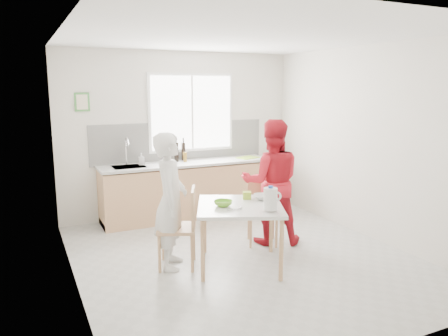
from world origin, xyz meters
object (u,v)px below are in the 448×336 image
object	(u,v)px
chair_left	(183,224)
bowl_white	(263,197)
person_white	(171,201)
person_red	(271,182)
milk_jug	(271,199)
wine_bottle_b	(184,151)
dining_table	(240,211)
bowl_green	(223,203)
chair_far	(262,208)
wine_bottle_a	(176,152)

from	to	relation	value
chair_left	bowl_white	xyz separation A→B (m)	(0.99, -0.17, 0.26)
person_white	person_red	xyz separation A→B (m)	(1.50, 0.21, 0.04)
milk_jug	wine_bottle_b	bearing A→B (deg)	114.61
dining_table	person_white	world-z (taller)	person_white
dining_table	person_red	xyz separation A→B (m)	(0.76, 0.54, 0.17)
bowl_green	wine_bottle_b	distance (m)	2.36
person_red	bowl_white	world-z (taller)	person_red
chair_left	milk_jug	distance (m)	1.11
chair_left	bowl_white	bearing A→B (deg)	104.34
chair_far	person_white	bearing A→B (deg)	-144.99
dining_table	wine_bottle_b	size ratio (longest dim) A/B	4.32
dining_table	chair_left	xyz separation A→B (m)	(-0.62, 0.28, -0.15)
dining_table	wine_bottle_a	xyz separation A→B (m)	(0.01, 2.27, 0.40)
wine_bottle_a	bowl_white	bearing A→B (deg)	-80.44
bowl_white	wine_bottle_a	xyz separation A→B (m)	(-0.37, 2.17, 0.30)
bowl_white	wine_bottle_b	size ratio (longest dim) A/B	0.80
person_white	milk_jug	world-z (taller)	person_white
chair_far	wine_bottle_a	size ratio (longest dim) A/B	2.71
dining_table	wine_bottle_a	distance (m)	2.31
bowl_green	milk_jug	distance (m)	0.58
dining_table	wine_bottle_b	distance (m)	2.39
dining_table	milk_jug	world-z (taller)	milk_jug
bowl_white	wine_bottle_b	distance (m)	2.28
chair_left	wine_bottle_b	bearing A→B (deg)	-176.41
bowl_green	wine_bottle_a	xyz separation A→B (m)	(0.21, 2.24, 0.29)
bowl_green	wine_bottle_b	xyz separation A→B (m)	(0.36, 2.32, 0.28)
chair_far	milk_jug	bearing A→B (deg)	-91.37
bowl_green	wine_bottle_a	distance (m)	2.27
person_white	wine_bottle_a	xyz separation A→B (m)	(0.75, 1.94, 0.27)
person_red	wine_bottle_b	xyz separation A→B (m)	(-0.60, 1.81, 0.22)
milk_jug	chair_left	bearing A→B (deg)	164.47
chair_far	wine_bottle_b	bearing A→B (deg)	129.89
person_white	bowl_white	bearing A→B (deg)	-77.36
dining_table	person_white	bearing A→B (deg)	155.79
chair_left	person_white	bearing A→B (deg)	-90.00
bowl_white	wine_bottle_a	size ratio (longest dim) A/B	0.75
bowl_green	milk_jug	bearing A→B (deg)	-47.76
dining_table	bowl_green	size ratio (longest dim) A/B	6.06
dining_table	person_red	size ratio (longest dim) A/B	0.76
chair_left	wine_bottle_a	distance (m)	2.16
milk_jug	person_red	bearing A→B (deg)	82.29
dining_table	bowl_white	bearing A→B (deg)	15.60
chair_left	wine_bottle_b	distance (m)	2.28
chair_left	bowl_green	xyz separation A→B (m)	(0.42, -0.24, 0.26)
person_white	bowl_white	distance (m)	1.14
person_white	wine_bottle_b	size ratio (longest dim) A/B	5.38
milk_jug	wine_bottle_a	world-z (taller)	wine_bottle_a
milk_jug	person_white	bearing A→B (deg)	166.26
person_white	wine_bottle_b	distance (m)	2.23
person_white	wine_bottle_a	bearing A→B (deg)	2.96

